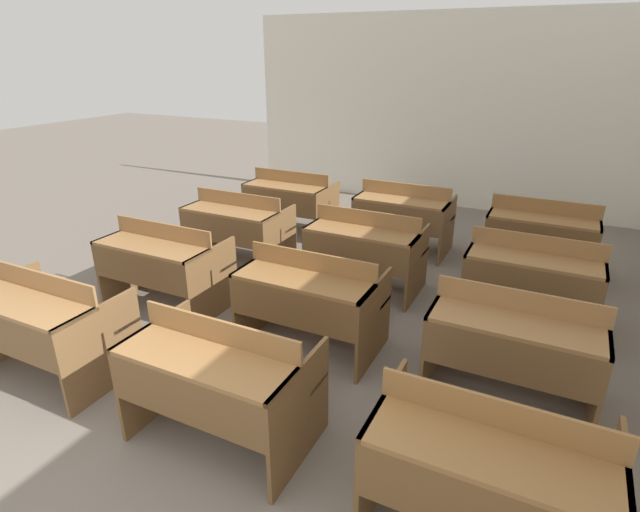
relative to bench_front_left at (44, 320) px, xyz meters
name	(u,v)px	position (x,y,z in m)	size (l,w,h in m)	color
wall_back	(442,113)	(1.50, 6.16, 1.01)	(6.56, 0.06, 2.98)	white
bench_front_left	(44,320)	(0.00, 0.00, 0.00)	(1.16, 0.74, 0.87)	brown
bench_front_center	(219,377)	(1.65, 0.01, 0.00)	(1.16, 0.74, 0.87)	brown
bench_front_right	(487,469)	(3.31, -0.01, 0.00)	(1.16, 0.74, 0.87)	brown
bench_second_left	(163,262)	(0.02, 1.29, 0.00)	(1.16, 0.74, 0.87)	brown
bench_second_center	(310,297)	(1.66, 1.26, 0.00)	(1.16, 0.74, 0.87)	brown
bench_second_right	(513,343)	(3.28, 1.28, 0.00)	(1.16, 0.74, 0.87)	brown
bench_third_left	(237,226)	(0.02, 2.53, 0.00)	(1.16, 0.74, 0.87)	brown
bench_third_center	(365,248)	(1.65, 2.54, 0.00)	(1.16, 0.74, 0.87)	brown
bench_third_right	(532,277)	(3.30, 2.53, 0.00)	(1.16, 0.74, 0.87)	brown
bench_back_left	(290,199)	(0.02, 3.80, 0.00)	(1.16, 0.74, 0.87)	brown
bench_back_center	(403,215)	(1.66, 3.83, 0.00)	(1.16, 0.74, 0.87)	brown
bench_back_right	(541,234)	(3.29, 3.82, 0.00)	(1.16, 0.74, 0.87)	brown
schoolbag	(3,323)	(-0.86, 0.15, -0.32)	(0.32, 0.26, 0.32)	#2D6638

